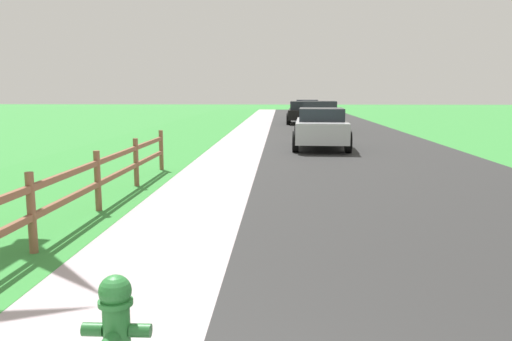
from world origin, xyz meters
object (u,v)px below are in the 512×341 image
at_px(fire_hydrant, 116,326).
at_px(parked_suv_silver, 321,128).
at_px(parked_car_beige, 319,117).
at_px(parked_car_black, 302,112).
at_px(parked_car_blue, 307,109).

distance_m(fire_hydrant, parked_suv_silver, 15.97).
height_order(parked_car_beige, parked_car_black, parked_car_beige).
bearing_deg(parked_car_black, fire_hydrant, -94.75).
distance_m(parked_suv_silver, parked_car_beige, 7.95).
distance_m(fire_hydrant, parked_car_black, 30.99).
distance_m(parked_car_black, parked_car_blue, 7.42).
bearing_deg(parked_car_black, parked_car_blue, 84.87).
xyz_separation_m(parked_suv_silver, parked_car_black, (-0.08, 15.14, -0.01)).
xyz_separation_m(fire_hydrant, parked_car_beige, (3.16, 23.68, 0.38)).
relative_size(fire_hydrant, parked_car_black, 0.18).
relative_size(fire_hydrant, parked_suv_silver, 0.18).
bearing_deg(parked_car_blue, parked_suv_silver, -91.48).
relative_size(parked_suv_silver, parked_car_blue, 1.03).
bearing_deg(parked_car_beige, parked_car_black, 94.72).
bearing_deg(parked_car_blue, parked_car_beige, -90.27).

